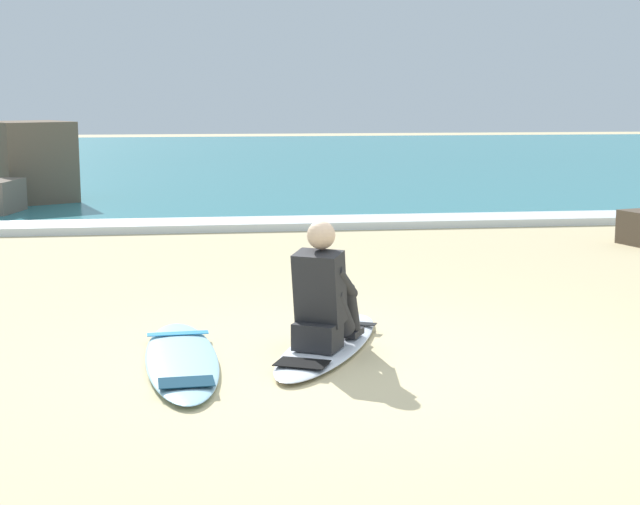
% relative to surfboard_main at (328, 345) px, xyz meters
% --- Properties ---
extents(ground_plane, '(80.00, 80.00, 0.00)m').
position_rel_surfboard_main_xyz_m(ground_plane, '(0.20, -0.49, -0.04)').
color(ground_plane, beige).
extents(sea, '(80.00, 28.00, 0.10)m').
position_rel_surfboard_main_xyz_m(sea, '(0.20, 20.44, 0.01)').
color(sea, teal).
rests_on(sea, ground).
extents(breaking_foam, '(80.00, 0.90, 0.11)m').
position_rel_surfboard_main_xyz_m(breaking_foam, '(0.20, 6.74, 0.02)').
color(breaking_foam, white).
rests_on(breaking_foam, ground).
extents(surfboard_main, '(1.32, 2.09, 0.08)m').
position_rel_surfboard_main_xyz_m(surfboard_main, '(0.00, 0.00, 0.00)').
color(surfboard_main, silver).
rests_on(surfboard_main, ground).
extents(surfer_seated, '(0.63, 0.77, 0.95)m').
position_rel_surfboard_main_xyz_m(surfer_seated, '(-0.06, -0.15, 0.40)').
color(surfer_seated, '#232326').
rests_on(surfer_seated, surfboard_main).
extents(surfboard_spare_near, '(0.64, 2.18, 0.08)m').
position_rel_surfboard_main_xyz_m(surfboard_spare_near, '(-1.11, -0.25, -0.00)').
color(surfboard_spare_near, '#9ED1E5').
rests_on(surfboard_spare_near, ground).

